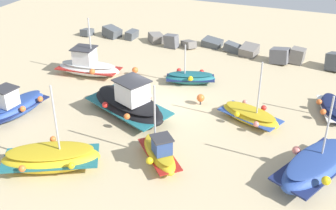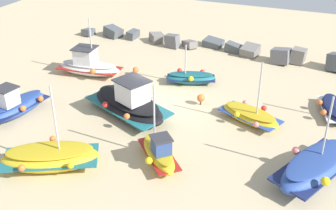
{
  "view_description": "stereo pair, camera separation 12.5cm",
  "coord_description": "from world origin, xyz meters",
  "px_view_note": "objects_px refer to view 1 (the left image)",
  "views": [
    {
      "loc": [
        7.81,
        -18.57,
        10.8
      ],
      "look_at": [
        0.88,
        -1.36,
        0.9
      ],
      "focal_mm": 44.67,
      "sensor_mm": 36.0,
      "label": 1
    },
    {
      "loc": [
        7.93,
        -18.52,
        10.8
      ],
      "look_at": [
        0.88,
        -1.36,
        0.9
      ],
      "focal_mm": 44.67,
      "sensor_mm": 36.0,
      "label": 2
    }
  ],
  "objects_px": {
    "mooring_buoy_0": "(135,70)",
    "mooring_buoy_1": "(201,98)",
    "fishing_boat_6": "(88,66)",
    "fishing_boat_7": "(333,108)",
    "fishing_boat_5": "(16,105)",
    "fishing_boat_8": "(190,78)",
    "fishing_boat_3": "(250,115)",
    "fishing_boat_4": "(129,103)",
    "fishing_boat_0": "(316,166)",
    "fishing_boat_2": "(160,153)",
    "fishing_boat_1": "(51,158)"
  },
  "relations": [
    {
      "from": "mooring_buoy_0",
      "to": "mooring_buoy_1",
      "type": "bearing_deg",
      "value": -23.77
    },
    {
      "from": "fishing_boat_6",
      "to": "fishing_boat_7",
      "type": "xyz_separation_m",
      "value": [
        14.65,
        0.39,
        -0.25
      ]
    },
    {
      "from": "mooring_buoy_0",
      "to": "mooring_buoy_1",
      "type": "xyz_separation_m",
      "value": [
        5.06,
        -2.23,
        0.05
      ]
    },
    {
      "from": "fishing_boat_5",
      "to": "fishing_boat_8",
      "type": "relative_size",
      "value": 1.13
    },
    {
      "from": "fishing_boat_3",
      "to": "fishing_boat_4",
      "type": "bearing_deg",
      "value": 38.44
    },
    {
      "from": "fishing_boat_3",
      "to": "fishing_boat_4",
      "type": "distance_m",
      "value": 6.27
    },
    {
      "from": "fishing_boat_5",
      "to": "fishing_boat_7",
      "type": "bearing_deg",
      "value": 120.64
    },
    {
      "from": "fishing_boat_3",
      "to": "fishing_boat_0",
      "type": "bearing_deg",
      "value": 157.09
    },
    {
      "from": "fishing_boat_5",
      "to": "fishing_boat_8",
      "type": "distance_m",
      "value": 10.04
    },
    {
      "from": "fishing_boat_0",
      "to": "fishing_boat_6",
      "type": "relative_size",
      "value": 1.12
    },
    {
      "from": "fishing_boat_0",
      "to": "fishing_boat_2",
      "type": "xyz_separation_m",
      "value": [
        -6.35,
        -1.42,
        -0.07
      ]
    },
    {
      "from": "fishing_boat_0",
      "to": "fishing_boat_5",
      "type": "relative_size",
      "value": 1.33
    },
    {
      "from": "fishing_boat_5",
      "to": "fishing_boat_6",
      "type": "bearing_deg",
      "value": -178.02
    },
    {
      "from": "fishing_boat_2",
      "to": "fishing_boat_5",
      "type": "relative_size",
      "value": 0.97
    },
    {
      "from": "fishing_boat_2",
      "to": "fishing_boat_7",
      "type": "distance_m",
      "value": 10.04
    },
    {
      "from": "fishing_boat_2",
      "to": "mooring_buoy_1",
      "type": "xyz_separation_m",
      "value": [
        -0.01,
        5.77,
        -0.09
      ]
    },
    {
      "from": "fishing_boat_1",
      "to": "fishing_boat_5",
      "type": "distance_m",
      "value": 5.45
    },
    {
      "from": "fishing_boat_1",
      "to": "fishing_boat_4",
      "type": "xyz_separation_m",
      "value": [
        0.95,
        5.42,
        0.13
      ]
    },
    {
      "from": "fishing_boat_3",
      "to": "fishing_boat_8",
      "type": "relative_size",
      "value": 1.12
    },
    {
      "from": "fishing_boat_4",
      "to": "mooring_buoy_1",
      "type": "relative_size",
      "value": 8.74
    },
    {
      "from": "fishing_boat_3",
      "to": "fishing_boat_8",
      "type": "xyz_separation_m",
      "value": [
        -4.32,
        3.17,
        0.02
      ]
    },
    {
      "from": "fishing_boat_3",
      "to": "mooring_buoy_0",
      "type": "height_order",
      "value": "fishing_boat_3"
    },
    {
      "from": "fishing_boat_3",
      "to": "mooring_buoy_1",
      "type": "height_order",
      "value": "fishing_boat_3"
    },
    {
      "from": "fishing_boat_3",
      "to": "fishing_boat_5",
      "type": "bearing_deg",
      "value": 41.85
    },
    {
      "from": "fishing_boat_2",
      "to": "fishing_boat_6",
      "type": "height_order",
      "value": "fishing_boat_6"
    },
    {
      "from": "fishing_boat_4",
      "to": "fishing_boat_1",
      "type": "bearing_deg",
      "value": -75.82
    },
    {
      "from": "fishing_boat_2",
      "to": "fishing_boat_4",
      "type": "xyz_separation_m",
      "value": [
        -3.14,
        3.29,
        0.17
      ]
    },
    {
      "from": "mooring_buoy_0",
      "to": "fishing_boat_0",
      "type": "bearing_deg",
      "value": -29.92
    },
    {
      "from": "fishing_boat_6",
      "to": "mooring_buoy_1",
      "type": "height_order",
      "value": "fishing_boat_6"
    },
    {
      "from": "fishing_boat_6",
      "to": "fishing_boat_7",
      "type": "bearing_deg",
      "value": 175.92
    },
    {
      "from": "fishing_boat_6",
      "to": "mooring_buoy_1",
      "type": "xyz_separation_m",
      "value": [
        7.88,
        -1.26,
        -0.18
      ]
    },
    {
      "from": "fishing_boat_0",
      "to": "mooring_buoy_0",
      "type": "distance_m",
      "value": 13.18
    },
    {
      "from": "fishing_boat_2",
      "to": "mooring_buoy_0",
      "type": "height_order",
      "value": "fishing_boat_2"
    },
    {
      "from": "fishing_boat_4",
      "to": "fishing_boat_8",
      "type": "relative_size",
      "value": 1.71
    },
    {
      "from": "fishing_boat_4",
      "to": "fishing_boat_7",
      "type": "distance_m",
      "value": 10.73
    },
    {
      "from": "fishing_boat_2",
      "to": "fishing_boat_3",
      "type": "height_order",
      "value": "fishing_boat_2"
    },
    {
      "from": "fishing_boat_1",
      "to": "fishing_boat_7",
      "type": "height_order",
      "value": "fishing_boat_1"
    },
    {
      "from": "fishing_boat_4",
      "to": "fishing_boat_6",
      "type": "xyz_separation_m",
      "value": [
        -4.75,
        3.73,
        -0.08
      ]
    },
    {
      "from": "fishing_boat_7",
      "to": "fishing_boat_5",
      "type": "bearing_deg",
      "value": 98.12
    },
    {
      "from": "fishing_boat_5",
      "to": "fishing_boat_3",
      "type": "bearing_deg",
      "value": 117.06
    },
    {
      "from": "fishing_boat_5",
      "to": "mooring_buoy_1",
      "type": "relative_size",
      "value": 5.77
    },
    {
      "from": "fishing_boat_1",
      "to": "fishing_boat_7",
      "type": "distance_m",
      "value": 14.45
    },
    {
      "from": "fishing_boat_2",
      "to": "fishing_boat_5",
      "type": "bearing_deg",
      "value": -140.12
    },
    {
      "from": "fishing_boat_4",
      "to": "fishing_boat_6",
      "type": "relative_size",
      "value": 1.28
    },
    {
      "from": "fishing_boat_2",
      "to": "mooring_buoy_1",
      "type": "distance_m",
      "value": 5.77
    },
    {
      "from": "fishing_boat_4",
      "to": "fishing_boat_6",
      "type": "bearing_deg",
      "value": 165.93
    },
    {
      "from": "mooring_buoy_1",
      "to": "fishing_boat_5",
      "type": "bearing_deg",
      "value": -151.0
    },
    {
      "from": "fishing_boat_4",
      "to": "fishing_boat_5",
      "type": "relative_size",
      "value": 1.51
    },
    {
      "from": "fishing_boat_5",
      "to": "fishing_boat_6",
      "type": "xyz_separation_m",
      "value": [
        0.64,
        5.97,
        -0.01
      ]
    },
    {
      "from": "mooring_buoy_0",
      "to": "mooring_buoy_1",
      "type": "distance_m",
      "value": 5.53
    }
  ]
}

